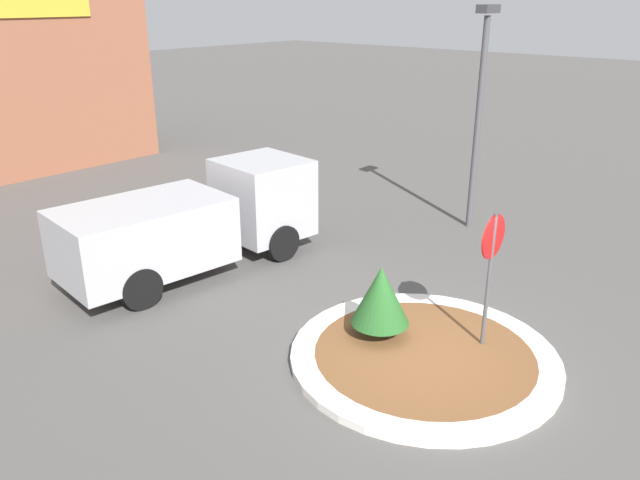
{
  "coord_description": "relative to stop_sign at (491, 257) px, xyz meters",
  "views": [
    {
      "loc": [
        -8.11,
        -4.76,
        5.82
      ],
      "look_at": [
        0.37,
        2.7,
        1.4
      ],
      "focal_mm": 35.0,
      "sensor_mm": 36.0,
      "label": 1
    }
  ],
  "objects": [
    {
      "name": "utility_truck",
      "position": [
        -1.05,
        6.59,
        -0.63
      ],
      "size": [
        6.02,
        2.61,
        2.22
      ],
      "rotation": [
        0.0,
        0.0,
        -0.11
      ],
      "color": "#B2B2B7",
      "rests_on": "ground_plane"
    },
    {
      "name": "light_pole",
      "position": [
        5.6,
        3.33,
        1.58
      ],
      "size": [
        0.7,
        0.3,
        5.65
      ],
      "color": "#4C4C51",
      "rests_on": "ground_plane"
    },
    {
      "name": "island_shrub",
      "position": [
        -0.96,
        1.53,
        -0.85
      ],
      "size": [
        1.04,
        1.04,
        1.34
      ],
      "color": "brown",
      "rests_on": "traffic_island"
    },
    {
      "name": "traffic_island",
      "position": [
        -0.93,
        0.6,
        -1.72
      ],
      "size": [
        4.58,
        4.58,
        0.14
      ],
      "color": "silver",
      "rests_on": "ground_plane"
    },
    {
      "name": "stop_sign",
      "position": [
        0.0,
        0.0,
        0.0
      ],
      "size": [
        0.76,
        0.07,
        2.55
      ],
      "color": "#4C4C51",
      "rests_on": "ground_plane"
    },
    {
      "name": "ground_plane",
      "position": [
        -0.93,
        0.6,
        -1.78
      ],
      "size": [
        120.0,
        120.0,
        0.0
      ],
      "primitive_type": "plane",
      "color": "#514F4C"
    }
  ]
}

